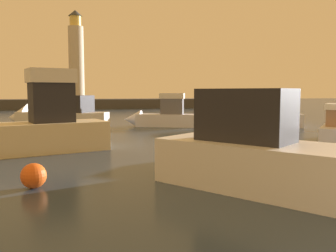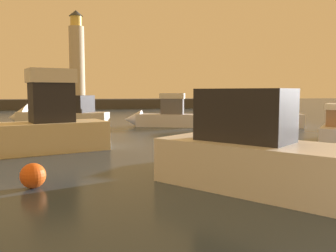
{
  "view_description": "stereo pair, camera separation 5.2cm",
  "coord_description": "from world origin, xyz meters",
  "px_view_note": "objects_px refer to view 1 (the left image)",
  "views": [
    {
      "loc": [
        -4.73,
        -2.24,
        3.09
      ],
      "look_at": [
        0.43,
        18.79,
        1.02
      ],
      "focal_mm": 38.59,
      "sensor_mm": 36.0,
      "label": 1
    },
    {
      "loc": [
        -4.68,
        -2.25,
        3.09
      ],
      "look_at": [
        0.43,
        18.79,
        1.02
      ],
      "focal_mm": 38.59,
      "sensor_mm": 36.0,
      "label": 2
    }
  ],
  "objects_px": {
    "motorboat_0": "(13,130)",
    "motorboat_3": "(160,116)",
    "lighthouse": "(76,57)",
    "motorboat_2": "(306,163)",
    "motorboat_5": "(49,117)",
    "mooring_buoy": "(34,176)",
    "motorboat_4": "(285,117)"
  },
  "relations": [
    {
      "from": "motorboat_3",
      "to": "mooring_buoy",
      "type": "relative_size",
      "value": 8.17
    },
    {
      "from": "motorboat_2",
      "to": "motorboat_5",
      "type": "relative_size",
      "value": 0.93
    },
    {
      "from": "motorboat_3",
      "to": "mooring_buoy",
      "type": "bearing_deg",
      "value": -113.63
    },
    {
      "from": "motorboat_2",
      "to": "motorboat_5",
      "type": "distance_m",
      "value": 24.6
    },
    {
      "from": "motorboat_2",
      "to": "motorboat_3",
      "type": "relative_size",
      "value": 1.32
    },
    {
      "from": "motorboat_2",
      "to": "mooring_buoy",
      "type": "relative_size",
      "value": 10.78
    },
    {
      "from": "motorboat_3",
      "to": "motorboat_5",
      "type": "relative_size",
      "value": 0.71
    },
    {
      "from": "motorboat_4",
      "to": "motorboat_5",
      "type": "xyz_separation_m",
      "value": [
        -21.4,
        1.59,
        0.18
      ]
    },
    {
      "from": "lighthouse",
      "to": "motorboat_5",
      "type": "xyz_separation_m",
      "value": [
        -2.19,
        -36.2,
        -8.34
      ]
    },
    {
      "from": "motorboat_0",
      "to": "mooring_buoy",
      "type": "relative_size",
      "value": 11.62
    },
    {
      "from": "motorboat_3",
      "to": "motorboat_5",
      "type": "xyz_separation_m",
      "value": [
        -9.47,
        0.85,
        -0.01
      ]
    },
    {
      "from": "motorboat_0",
      "to": "motorboat_2",
      "type": "relative_size",
      "value": 1.08
    },
    {
      "from": "motorboat_4",
      "to": "motorboat_5",
      "type": "distance_m",
      "value": 21.46
    },
    {
      "from": "motorboat_3",
      "to": "motorboat_0",
      "type": "bearing_deg",
      "value": -129.78
    },
    {
      "from": "motorboat_4",
      "to": "motorboat_5",
      "type": "bearing_deg",
      "value": 175.74
    },
    {
      "from": "motorboat_2",
      "to": "motorboat_4",
      "type": "height_order",
      "value": "motorboat_2"
    },
    {
      "from": "motorboat_0",
      "to": "motorboat_3",
      "type": "xyz_separation_m",
      "value": [
        10.1,
        12.13,
        -0.28
      ]
    },
    {
      "from": "motorboat_3",
      "to": "motorboat_4",
      "type": "distance_m",
      "value": 11.95
    },
    {
      "from": "motorboat_5",
      "to": "mooring_buoy",
      "type": "distance_m",
      "value": 20.01
    },
    {
      "from": "motorboat_0",
      "to": "motorboat_3",
      "type": "relative_size",
      "value": 1.42
    },
    {
      "from": "motorboat_5",
      "to": "motorboat_0",
      "type": "bearing_deg",
      "value": -92.78
    },
    {
      "from": "motorboat_3",
      "to": "motorboat_4",
      "type": "relative_size",
      "value": 0.9
    },
    {
      "from": "motorboat_4",
      "to": "motorboat_5",
      "type": "height_order",
      "value": "motorboat_5"
    },
    {
      "from": "motorboat_5",
      "to": "motorboat_2",
      "type": "bearing_deg",
      "value": -68.68
    },
    {
      "from": "motorboat_2",
      "to": "motorboat_5",
      "type": "xyz_separation_m",
      "value": [
        -8.94,
        22.92,
        -0.11
      ]
    },
    {
      "from": "lighthouse",
      "to": "motorboat_0",
      "type": "height_order",
      "value": "lighthouse"
    },
    {
      "from": "lighthouse",
      "to": "motorboat_2",
      "type": "height_order",
      "value": "lighthouse"
    },
    {
      "from": "mooring_buoy",
      "to": "motorboat_0",
      "type": "bearing_deg",
      "value": 103.87
    },
    {
      "from": "lighthouse",
      "to": "motorboat_3",
      "type": "xyz_separation_m",
      "value": [
        7.28,
        -37.05,
        -8.33
      ]
    },
    {
      "from": "motorboat_2",
      "to": "motorboat_4",
      "type": "distance_m",
      "value": 24.7
    },
    {
      "from": "lighthouse",
      "to": "motorboat_2",
      "type": "xyz_separation_m",
      "value": [
        6.76,
        -59.12,
        -8.23
      ]
    },
    {
      "from": "lighthouse",
      "to": "mooring_buoy",
      "type": "relative_size",
      "value": 19.61
    }
  ]
}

